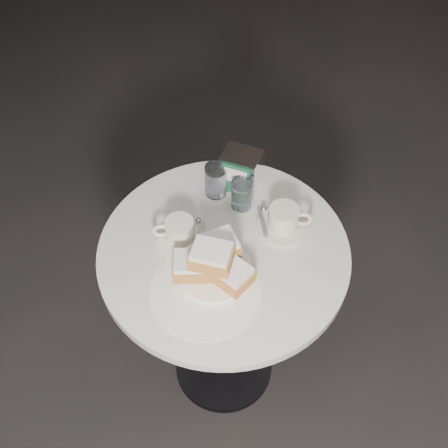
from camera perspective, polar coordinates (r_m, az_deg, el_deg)
The scene contains 9 objects.
ground at distance 2.19m, azimuth -0.02°, elevation -14.27°, with size 7.00×7.00×0.00m, color black.
cafe_table at distance 1.71m, azimuth -0.03°, elevation -6.52°, with size 0.70×0.70×0.74m.
sugar_spill at distance 1.47m, azimuth -1.90°, elevation -6.88°, with size 0.29×0.29×0.00m, color white.
beignet_plate at distance 1.46m, azimuth -1.10°, elevation -3.98°, with size 0.25×0.25×0.13m.
coffee_cup_left at distance 1.55m, azimuth -4.56°, elevation -0.79°, with size 0.15×0.15×0.07m.
coffee_cup_right at distance 1.58m, azimuth 6.09°, elevation 0.42°, with size 0.16×0.16×0.08m.
water_glass_left at distance 1.65m, azimuth -0.83°, elevation 4.43°, with size 0.08×0.08×0.10m.
water_glass_right at distance 1.62m, azimuth 1.80°, elevation 3.01°, with size 0.07×0.07×0.10m.
napkin_dispenser at distance 1.66m, azimuth 1.73°, elevation 5.44°, with size 0.13×0.12×0.13m.
Camera 1 is at (0.04, -0.93, 1.99)m, focal length 45.00 mm.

